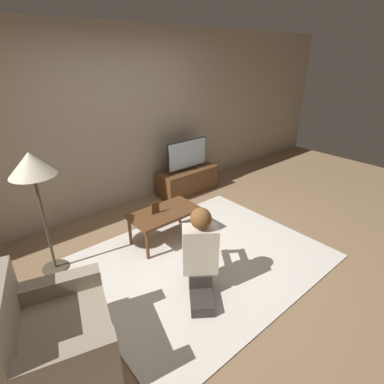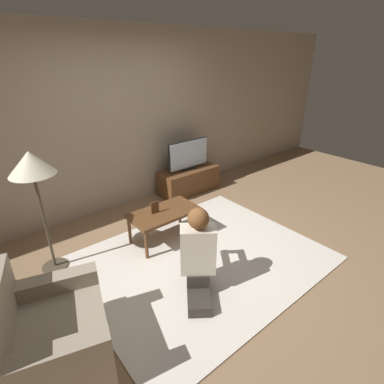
{
  "view_description": "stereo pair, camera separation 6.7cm",
  "coord_description": "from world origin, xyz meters",
  "px_view_note": "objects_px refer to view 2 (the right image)",
  "views": [
    {
      "loc": [
        -1.97,
        -2.1,
        2.24
      ],
      "look_at": [
        0.36,
        0.63,
        0.55
      ],
      "focal_mm": 28.0,
      "sensor_mm": 36.0,
      "label": 1
    },
    {
      "loc": [
        -1.92,
        -2.14,
        2.24
      ],
      "look_at": [
        0.36,
        0.63,
        0.55
      ],
      "focal_mm": 28.0,
      "sensor_mm": 36.0,
      "label": 2
    }
  ],
  "objects_px": {
    "coffee_table": "(164,215)",
    "floor_lamp": "(32,170)",
    "armchair": "(49,341)",
    "person_kneeling": "(198,252)",
    "tv": "(189,155)"
  },
  "relations": [
    {
      "from": "floor_lamp",
      "to": "tv",
      "type": "bearing_deg",
      "value": 14.61
    },
    {
      "from": "tv",
      "to": "floor_lamp",
      "type": "distance_m",
      "value": 2.61
    },
    {
      "from": "tv",
      "to": "armchair",
      "type": "bearing_deg",
      "value": -146.49
    },
    {
      "from": "armchair",
      "to": "person_kneeling",
      "type": "xyz_separation_m",
      "value": [
        1.39,
        -0.07,
        0.2
      ]
    },
    {
      "from": "coffee_table",
      "to": "armchair",
      "type": "distance_m",
      "value": 1.89
    },
    {
      "from": "coffee_table",
      "to": "floor_lamp",
      "type": "relative_size",
      "value": 0.63
    },
    {
      "from": "armchair",
      "to": "person_kneeling",
      "type": "relative_size",
      "value": 1.09
    },
    {
      "from": "coffee_table",
      "to": "person_kneeling",
      "type": "xyz_separation_m",
      "value": [
        -0.27,
        -0.98,
        0.11
      ]
    },
    {
      "from": "person_kneeling",
      "to": "floor_lamp",
      "type": "bearing_deg",
      "value": -15.59
    },
    {
      "from": "coffee_table",
      "to": "floor_lamp",
      "type": "bearing_deg",
      "value": 165.41
    },
    {
      "from": "floor_lamp",
      "to": "armchair",
      "type": "relative_size",
      "value": 1.34
    },
    {
      "from": "tv",
      "to": "person_kneeling",
      "type": "relative_size",
      "value": 0.84
    },
    {
      "from": "armchair",
      "to": "person_kneeling",
      "type": "height_order",
      "value": "person_kneeling"
    },
    {
      "from": "coffee_table",
      "to": "floor_lamp",
      "type": "height_order",
      "value": "floor_lamp"
    },
    {
      "from": "coffee_table",
      "to": "person_kneeling",
      "type": "relative_size",
      "value": 0.92
    }
  ]
}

